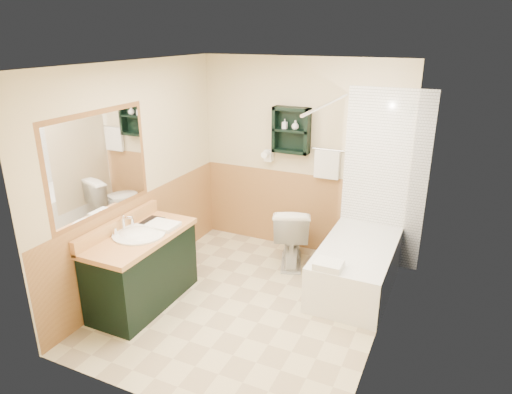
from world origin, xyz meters
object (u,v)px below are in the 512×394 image
object	(u,v)px
soap_bottle_a	(285,126)
soap_bottle_b	(295,126)
wall_shelf	(291,130)
bathtub	(357,266)
hair_dryer	(269,155)
vanity	(142,269)
toilet	(291,235)
vanity_book	(144,210)

from	to	relation	value
soap_bottle_a	soap_bottle_b	xyz separation A→B (m)	(0.13, 0.00, 0.02)
wall_shelf	bathtub	world-z (taller)	wall_shelf
bathtub	soap_bottle_b	bearing A→B (deg)	149.49
bathtub	soap_bottle_a	xyz separation A→B (m)	(-1.11, 0.57, 1.34)
soap_bottle_b	wall_shelf	bearing A→B (deg)	174.46
wall_shelf	hair_dryer	bearing A→B (deg)	175.24
hair_dryer	soap_bottle_b	xyz separation A→B (m)	(0.35, -0.03, 0.41)
wall_shelf	vanity	xyz separation A→B (m)	(-0.89, -1.82, -1.16)
hair_dryer	toilet	distance (m)	1.04
toilet	soap_bottle_a	bearing A→B (deg)	-74.17
wall_shelf	soap_bottle_b	distance (m)	0.08
vanity	bathtub	size ratio (longest dim) A/B	0.81
soap_bottle_b	soap_bottle_a	bearing A→B (deg)	180.00
wall_shelf	soap_bottle_a	distance (m)	0.09
hair_dryer	soap_bottle_b	distance (m)	0.54
wall_shelf	soap_bottle_b	world-z (taller)	wall_shelf
wall_shelf	vanity	bearing A→B (deg)	-116.13
hair_dryer	vanity	xyz separation A→B (m)	(-0.59, -1.85, -0.81)
bathtub	wall_shelf	bearing A→B (deg)	150.56
vanity	bathtub	bearing A→B (deg)	32.98
hair_dryer	vanity	world-z (taller)	hair_dryer
vanity_book	soap_bottle_a	size ratio (longest dim) A/B	2.07
vanity	vanity_book	size ratio (longest dim) A/B	5.01
wall_shelf	soap_bottle_b	size ratio (longest dim) A/B	5.04
hair_dryer	soap_bottle_a	size ratio (longest dim) A/B	2.06
bathtub	toilet	bearing A→B (deg)	166.43
bathtub	hair_dryer	bearing A→B (deg)	155.51
hair_dryer	vanity_book	bearing A→B (deg)	-116.22
vanity_book	toilet	bearing A→B (deg)	40.54
wall_shelf	toilet	distance (m)	1.25
bathtub	soap_bottle_a	size ratio (longest dim) A/B	12.87
toilet	wall_shelf	bearing A→B (deg)	-83.95
bathtub	vanity_book	size ratio (longest dim) A/B	6.21
bathtub	vanity_book	bearing A→B (deg)	-155.74
toilet	soap_bottle_a	distance (m)	1.30
vanity	soap_bottle_b	bearing A→B (deg)	62.52
soap_bottle_a	vanity_book	bearing A→B (deg)	-122.87
wall_shelf	vanity	world-z (taller)	wall_shelf
toilet	soap_bottle_b	distance (m)	1.30
vanity_book	soap_bottle_b	distance (m)	2.01
wall_shelf	soap_bottle_a	world-z (taller)	wall_shelf
hair_dryer	soap_bottle_a	xyz separation A→B (m)	(0.22, -0.03, 0.39)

